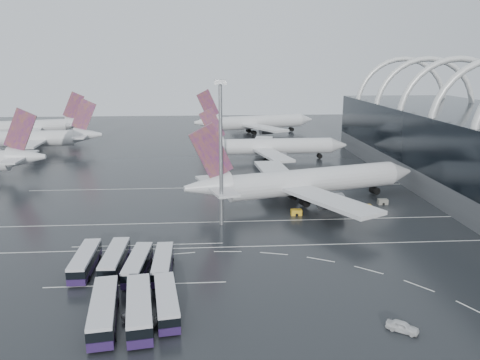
{
  "coord_description": "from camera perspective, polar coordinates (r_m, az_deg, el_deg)",
  "views": [
    {
      "loc": [
        -12.4,
        -82.74,
        33.69
      ],
      "look_at": [
        -5.28,
        20.5,
        7.0
      ],
      "focal_mm": 35.0,
      "sensor_mm": 36.0,
      "label": 1
    }
  ],
  "objects": [
    {
      "name": "van_curve_a",
      "position": [
        65.4,
        -12.04,
        -16.15
      ],
      "size": [
        5.66,
        5.07,
        1.46
      ],
      "primitive_type": "imported",
      "rotation": [
        0.0,
        0.0,
        0.93
      ],
      "color": "silver",
      "rests_on": "ground"
    },
    {
      "name": "gse_cart_belly_d",
      "position": [
        117.37,
        17.0,
        -2.55
      ],
      "size": [
        2.31,
        1.36,
        1.26
      ],
      "primitive_type": "cube",
      "color": "slate",
      "rests_on": "ground"
    },
    {
      "name": "gse_cart_belly_c",
      "position": [
        105.29,
        6.88,
        -3.93
      ],
      "size": [
        2.4,
        1.42,
        1.31
      ],
      "primitive_type": "cube",
      "color": "gold",
      "rests_on": "ground"
    },
    {
      "name": "lane_marking_far",
      "position": [
        127.88,
        1.76,
        -0.82
      ],
      "size": [
        120.0,
        0.25,
        0.01
      ],
      "primitive_type": "cube",
      "color": "silver",
      "rests_on": "ground"
    },
    {
      "name": "bus_row_near_d",
      "position": [
        77.92,
        -9.39,
        -10.03
      ],
      "size": [
        3.03,
        12.15,
        2.98
      ],
      "rotation": [
        0.0,
        0.0,
        1.58
      ],
      "color": "#2A1645",
      "rests_on": "ground"
    },
    {
      "name": "van_curve_b",
      "position": [
        65.8,
        19.19,
        -16.52
      ],
      "size": [
        4.27,
        3.68,
        1.39
      ],
      "primitive_type": "imported",
      "rotation": [
        0.0,
        0.0,
        0.96
      ],
      "color": "silver",
      "rests_on": "ground"
    },
    {
      "name": "bus_row_near_c",
      "position": [
        78.31,
        -12.35,
        -10.03
      ],
      "size": [
        3.56,
        12.52,
        3.05
      ],
      "rotation": [
        0.0,
        0.0,
        1.51
      ],
      "color": "#2A1645",
      "rests_on": "ground"
    },
    {
      "name": "bus_row_near_a",
      "position": [
        81.81,
        -18.35,
        -9.33
      ],
      "size": [
        3.19,
        12.69,
        3.11
      ],
      "rotation": [
        0.0,
        0.0,
        1.59
      ],
      "color": "#2A1645",
      "rests_on": "ground"
    },
    {
      "name": "bus_bay_line_south",
      "position": [
        75.65,
        -12.63,
        -12.35
      ],
      "size": [
        28.0,
        0.25,
        0.01
      ],
      "primitive_type": "cube",
      "color": "silver",
      "rests_on": "ground"
    },
    {
      "name": "gse_cart_belly_a",
      "position": [
        112.33,
        15.16,
        -3.2
      ],
      "size": [
        2.11,
        1.24,
        1.15
      ],
      "primitive_type": "cube",
      "color": "gold",
      "rests_on": "ground"
    },
    {
      "name": "airliner_gate_c",
      "position": [
        218.9,
        1.66,
        7.0
      ],
      "size": [
        58.2,
        52.97,
        21.14
      ],
      "rotation": [
        0.0,
        0.0,
        0.3
      ],
      "color": "silver",
      "rests_on": "ground"
    },
    {
      "name": "bus_row_far_b",
      "position": [
        65.35,
        -12.19,
        -15.01
      ],
      "size": [
        5.15,
        14.28,
        3.44
      ],
      "rotation": [
        0.0,
        0.0,
        1.72
      ],
      "color": "#2A1645",
      "rests_on": "ground"
    },
    {
      "name": "ground",
      "position": [
        90.19,
        4.28,
        -7.51
      ],
      "size": [
        420.0,
        420.0,
        0.0
      ],
      "primitive_type": "plane",
      "color": "black",
      "rests_on": "ground"
    },
    {
      "name": "jet_remote_mid",
      "position": [
        190.54,
        -22.94,
        4.7
      ],
      "size": [
        45.48,
        36.61,
        19.84
      ],
      "rotation": [
        0.0,
        0.0,
        3.19
      ],
      "color": "silver",
      "rests_on": "ground"
    },
    {
      "name": "lane_marking_near",
      "position": [
        88.36,
        4.47,
        -7.99
      ],
      "size": [
        120.0,
        0.25,
        0.01
      ],
      "primitive_type": "cube",
      "color": "silver",
      "rests_on": "ground"
    },
    {
      "name": "lane_marking_mid",
      "position": [
        101.31,
        3.32,
        -4.98
      ],
      "size": [
        120.0,
        0.25,
        0.01
      ],
      "primitive_type": "cube",
      "color": "silver",
      "rests_on": "ground"
    },
    {
      "name": "jet_remote_far",
      "position": [
        224.41,
        -23.54,
        5.97
      ],
      "size": [
        46.02,
        37.33,
        20.17
      ],
      "rotation": [
        0.0,
        0.0,
        3.4
      ],
      "color": "silver",
      "rests_on": "ground"
    },
    {
      "name": "bus_row_near_b",
      "position": [
        80.93,
        -15.01,
        -9.32
      ],
      "size": [
        3.21,
        12.8,
        3.14
      ],
      "rotation": [
        0.0,
        0.0,
        1.56
      ],
      "color": "#2A1645",
      "rests_on": "ground"
    },
    {
      "name": "bus_row_far_a",
      "position": [
        65.97,
        -16.28,
        -14.99
      ],
      "size": [
        5.0,
        14.22,
        3.43
      ],
      "rotation": [
        0.0,
        0.0,
        1.71
      ],
      "color": "#2A1645",
      "rests_on": "ground"
    },
    {
      "name": "floodlight_mast",
      "position": [
        94.44,
        -2.37,
        5.39
      ],
      "size": [
        2.29,
        2.29,
        29.92
      ],
      "color": "gray",
      "rests_on": "ground"
    },
    {
      "name": "airliner_main",
      "position": [
        113.07,
        7.72,
        -0.3
      ],
      "size": [
        59.62,
        51.6,
        20.53
      ],
      "rotation": [
        0.0,
        0.0,
        0.29
      ],
      "color": "silver",
      "rests_on": "ground"
    },
    {
      "name": "airliner_gate_b",
      "position": [
        161.86,
        3.62,
        4.07
      ],
      "size": [
        52.35,
        47.22,
        18.23
      ],
      "rotation": [
        0.0,
        0.0,
        0.02
      ],
      "color": "silver",
      "rests_on": "ground"
    },
    {
      "name": "bus_row_far_c",
      "position": [
        66.63,
        -8.95,
        -14.43
      ],
      "size": [
        4.57,
        12.77,
        3.08
      ],
      "rotation": [
        0.0,
        0.0,
        1.72
      ],
      "color": "#2A1645",
      "rests_on": "ground"
    },
    {
      "name": "bus_bay_line_north",
      "position": [
        90.09,
        -11.15,
        -7.78
      ],
      "size": [
        28.0,
        0.25,
        0.01
      ],
      "primitive_type": "cube",
      "color": "silver",
      "rests_on": "ground"
    }
  ]
}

